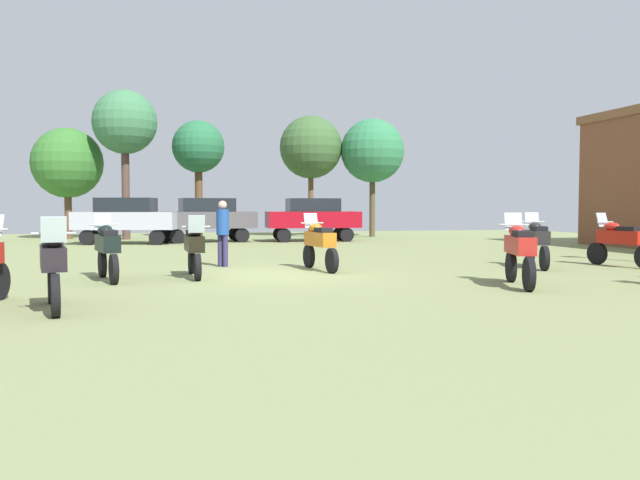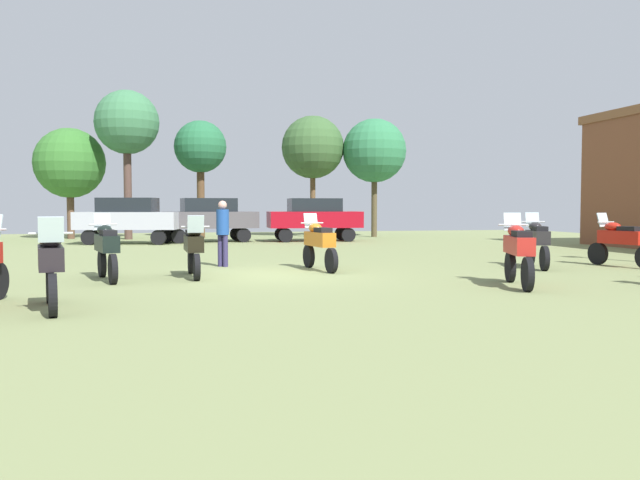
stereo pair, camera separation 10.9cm
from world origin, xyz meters
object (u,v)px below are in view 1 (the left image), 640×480
at_px(motorcycle_8, 107,248).
at_px(tree_2, 67,163).
at_px(motorcycle_12, 537,241).
at_px(car_1, 313,216).
at_px(car_3, 126,217).
at_px(car_2, 207,216).
at_px(motorcycle_7, 319,242).
at_px(tree_1, 311,148).
at_px(tree_5, 125,124).
at_px(motorcycle_11, 194,247).
at_px(motorcycle_6, 53,264).
at_px(tree_4, 198,148).
at_px(motorcycle_5, 620,240).
at_px(person_1, 223,228).
at_px(tree_3, 372,151).
at_px(motorcycle_2, 519,250).

relative_size(motorcycle_8, tree_2, 0.40).
relative_size(motorcycle_8, motorcycle_12, 1.05).
bearing_deg(car_1, car_3, 94.87).
distance_m(car_2, tree_2, 8.41).
bearing_deg(motorcycle_7, car_1, 69.80).
distance_m(tree_1, tree_5, 9.55).
bearing_deg(motorcycle_11, motorcycle_7, -166.30).
xyz_separation_m(motorcycle_6, tree_4, (3.25, 23.68, 3.91)).
bearing_deg(tree_1, motorcycle_7, -101.40).
xyz_separation_m(motorcycle_5, car_1, (-5.37, 14.46, 0.46)).
relative_size(person_1, tree_4, 0.29).
bearing_deg(tree_4, tree_5, -164.02).
height_order(motorcycle_6, tree_2, tree_2).
height_order(person_1, tree_4, tree_4).
distance_m(car_3, person_1, 12.08).
height_order(person_1, tree_3, tree_3).
bearing_deg(motorcycle_2, car_2, 123.44).
relative_size(car_2, tree_3, 0.71).
distance_m(motorcycle_2, tree_3, 22.03).
xyz_separation_m(car_1, tree_2, (-11.47, 4.85, 2.60)).
relative_size(motorcycle_6, tree_4, 0.36).
bearing_deg(motorcycle_5, motorcycle_6, -174.94).
distance_m(car_2, tree_4, 5.57).
bearing_deg(motorcycle_7, motorcycle_2, -61.00).
distance_m(motorcycle_5, motorcycle_8, 13.23).
bearing_deg(person_1, motorcycle_8, 86.38).
xyz_separation_m(motorcycle_11, tree_1, (6.82, 19.01, 4.05)).
xyz_separation_m(car_2, tree_2, (-6.61, 4.51, 2.60)).
bearing_deg(motorcycle_12, motorcycle_7, -169.11).
relative_size(motorcycle_11, tree_3, 0.35).
xyz_separation_m(motorcycle_7, car_1, (2.78, 13.62, 0.45)).
bearing_deg(motorcycle_5, motorcycle_12, 162.21).
height_order(motorcycle_11, person_1, person_1).
distance_m(motorcycle_5, tree_2, 25.81).
bearing_deg(motorcycle_7, motorcycle_12, -15.09).
bearing_deg(person_1, car_1, -71.66).
distance_m(motorcycle_7, tree_5, 18.91).
xyz_separation_m(motorcycle_11, car_2, (1.10, 14.92, 0.46)).
xyz_separation_m(car_2, tree_1, (5.72, 4.10, 3.59)).
relative_size(motorcycle_11, motorcycle_12, 1.06).
xyz_separation_m(motorcycle_11, tree_2, (-5.51, 19.42, 3.07)).
height_order(car_3, tree_4, tree_4).
distance_m(car_1, person_1, 13.15).
height_order(motorcycle_2, motorcycle_6, motorcycle_2).
bearing_deg(tree_5, tree_4, 15.98).
height_order(motorcycle_2, tree_3, tree_3).
relative_size(motorcycle_2, car_1, 0.50).
height_order(motorcycle_5, motorcycle_6, motorcycle_6).
bearing_deg(car_2, motorcycle_11, 168.69).
bearing_deg(tree_5, motorcycle_6, -89.17).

